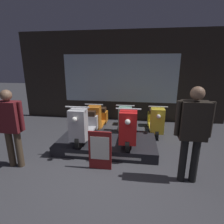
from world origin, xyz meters
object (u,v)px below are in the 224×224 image
scooter_backrow_2 (155,121)px  scooter_backrow_0 (98,118)px  scooter_display_right (129,127)px  person_right_browsing (193,128)px  scooter_backrow_1 (126,119)px  scooter_display_left (85,124)px  person_left_browsing (11,123)px  price_sign_board (100,150)px

scooter_backrow_2 → scooter_backrow_0: bearing=180.0°
scooter_display_right → scooter_backrow_0: bearing=129.7°
person_right_browsing → scooter_backrow_0: bearing=133.1°
scooter_backrow_1 → person_right_browsing: bearing=-61.3°
scooter_display_right → scooter_backrow_1: (-0.15, 1.26, -0.23)m
scooter_display_left → person_left_browsing: 1.62m
scooter_backrow_1 → person_left_browsing: bearing=-132.6°
scooter_backrow_2 → person_right_browsing: (0.37, -2.31, 0.65)m
scooter_backrow_2 → person_left_browsing: size_ratio=0.97×
scooter_backrow_0 → person_right_browsing: bearing=-46.9°
scooter_display_right → person_left_browsing: 2.53m
scooter_display_left → price_sign_board: size_ratio=1.91×
person_left_browsing → scooter_backrow_1: bearing=47.4°
scooter_backrow_1 → scooter_backrow_2: 0.90m
scooter_backrow_0 → price_sign_board: scooter_backrow_0 is taller
scooter_backrow_2 → person_left_browsing: person_left_browsing is taller
scooter_display_right → person_right_browsing: (1.12, -1.05, 0.42)m
scooter_display_right → person_right_browsing: person_right_browsing is taller
scooter_display_left → person_right_browsing: (2.21, -1.05, 0.42)m
scooter_backrow_1 → scooter_backrow_2: size_ratio=1.00×
scooter_backrow_1 → price_sign_board: bearing=-99.7°
scooter_backrow_0 → scooter_display_left: bearing=-92.0°
scooter_backrow_1 → person_left_browsing: (-2.13, -2.31, 0.57)m
scooter_backrow_2 → price_sign_board: scooter_backrow_2 is taller
price_sign_board → scooter_backrow_0: bearing=103.6°
scooter_display_right → scooter_backrow_0: 1.66m
scooter_backrow_1 → person_left_browsing: size_ratio=0.97×
scooter_display_right → person_right_browsing: size_ratio=0.90×
person_left_browsing → scooter_display_right: bearing=24.7°
scooter_display_right → scooter_backrow_2: scooter_display_right is taller
person_right_browsing → price_sign_board: (-1.64, 0.14, -0.62)m
scooter_display_right → person_left_browsing: person_left_browsing is taller
scooter_backrow_0 → person_right_browsing: (2.17, -2.31, 0.65)m
scooter_backrow_0 → person_left_browsing: (-1.23, -2.31, 0.57)m
scooter_display_left → scooter_backrow_2: scooter_display_left is taller
scooter_backrow_1 → scooter_backrow_2: bearing=0.0°
scooter_display_left → scooter_display_right: same height
scooter_backrow_2 → price_sign_board: (-1.27, -2.17, 0.03)m
scooter_display_right → person_left_browsing: bearing=-155.3°
price_sign_board → person_left_browsing: bearing=-175.4°
scooter_display_left → scooter_backrow_0: bearing=88.0°
scooter_display_right → scooter_backrow_1: scooter_display_right is taller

